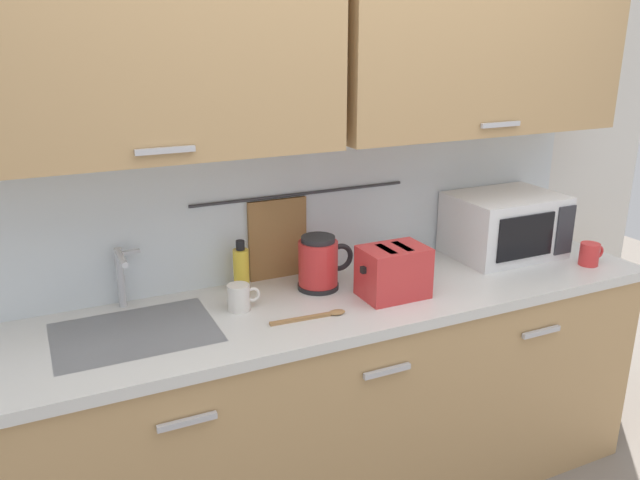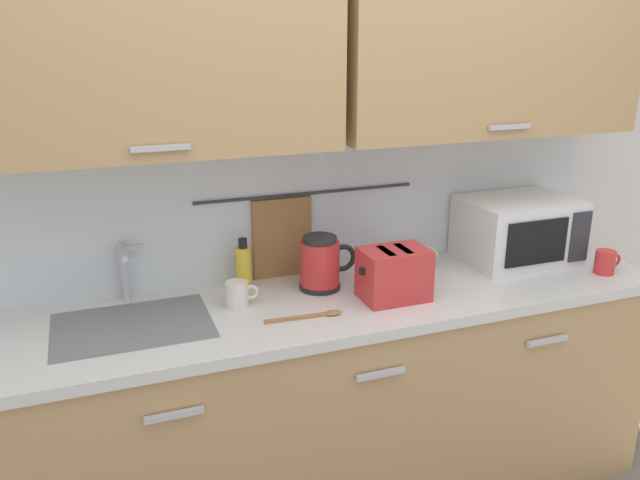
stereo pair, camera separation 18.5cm
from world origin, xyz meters
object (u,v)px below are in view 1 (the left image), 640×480
(electric_kettle, at_px, (319,263))
(microwave, at_px, (504,225))
(mixing_bowl, at_px, (404,256))
(mug_by_kettle, at_px, (590,254))
(dish_soap_bottle, at_px, (241,268))
(toaster, at_px, (393,272))
(mug_near_sink, at_px, (240,297))
(wooden_spoon, at_px, (318,316))

(electric_kettle, bearing_deg, microwave, 0.34)
(mixing_bowl, bearing_deg, electric_kettle, -170.78)
(mug_by_kettle, bearing_deg, electric_kettle, 167.29)
(dish_soap_bottle, height_order, mug_by_kettle, dish_soap_bottle)
(microwave, relative_size, toaster, 1.80)
(dish_soap_bottle, bearing_deg, toaster, -31.38)
(electric_kettle, xyz_separation_m, dish_soap_bottle, (-0.27, 0.11, -0.01))
(mug_near_sink, bearing_deg, electric_kettle, 10.11)
(mixing_bowl, bearing_deg, toaster, -129.49)
(electric_kettle, relative_size, dish_soap_bottle, 1.16)
(toaster, bearing_deg, electric_kettle, 139.47)
(mug_near_sink, bearing_deg, microwave, 3.05)
(mug_by_kettle, bearing_deg, mug_near_sink, 172.44)
(dish_soap_bottle, bearing_deg, microwave, -5.29)
(mug_by_kettle, bearing_deg, wooden_spoon, 179.05)
(electric_kettle, xyz_separation_m, mug_by_kettle, (1.14, -0.26, -0.05))
(mug_near_sink, bearing_deg, wooden_spoon, -38.34)
(electric_kettle, bearing_deg, mug_near_sink, -169.89)
(mixing_bowl, xyz_separation_m, toaster, (-0.21, -0.25, 0.05))
(dish_soap_bottle, xyz_separation_m, mug_by_kettle, (1.41, -0.37, -0.04))
(microwave, relative_size, dish_soap_bottle, 2.35)
(toaster, bearing_deg, wooden_spoon, -171.24)
(toaster, xyz_separation_m, mug_by_kettle, (0.92, -0.07, -0.05))
(electric_kettle, height_order, toaster, electric_kettle)
(mug_near_sink, xyz_separation_m, mug_by_kettle, (1.47, -0.20, 0.00))
(dish_soap_bottle, xyz_separation_m, mug_near_sink, (-0.07, -0.17, -0.04))
(mug_near_sink, bearing_deg, mixing_bowl, 9.62)
(electric_kettle, bearing_deg, wooden_spoon, -116.56)
(mug_near_sink, distance_m, mixing_bowl, 0.77)
(mug_by_kettle, bearing_deg, toaster, 175.52)
(electric_kettle, bearing_deg, mixing_bowl, 9.22)
(dish_soap_bottle, bearing_deg, mug_by_kettle, -14.71)
(electric_kettle, distance_m, mixing_bowl, 0.43)
(mug_near_sink, relative_size, mixing_bowl, 0.56)
(dish_soap_bottle, height_order, wooden_spoon, dish_soap_bottle)
(wooden_spoon, bearing_deg, mug_near_sink, 141.66)
(toaster, xyz_separation_m, wooden_spoon, (-0.33, -0.05, -0.09))
(toaster, height_order, mug_by_kettle, toaster)
(microwave, xyz_separation_m, wooden_spoon, (-1.01, -0.24, -0.13))
(dish_soap_bottle, xyz_separation_m, wooden_spoon, (0.15, -0.35, -0.08))
(microwave, bearing_deg, toaster, -164.41)
(microwave, distance_m, wooden_spoon, 1.05)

